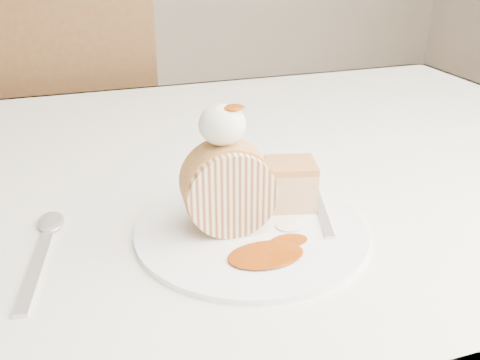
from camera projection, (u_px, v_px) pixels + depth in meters
name	position (u px, v px, depth m)	size (l,w,h in m)	color
table	(204.00, 218.00, 0.82)	(1.40, 0.90, 0.75)	white
chair_far	(61.00, 143.00, 1.37)	(0.49, 0.49, 0.99)	brown
plate	(251.00, 230.00, 0.60)	(0.26, 0.26, 0.01)	white
roulade_slice	(229.00, 188.00, 0.58)	(0.10, 0.10, 0.05)	#FFE9B1
cake_chunk	(290.00, 187.00, 0.64)	(0.06, 0.05, 0.05)	#CC824D
whipped_cream	(222.00, 125.00, 0.56)	(0.05, 0.05, 0.04)	white
caramel_drizzle	(233.00, 102.00, 0.54)	(0.03, 0.02, 0.01)	#843205
caramel_pool	(266.00, 255.00, 0.55)	(0.08, 0.05, 0.00)	#843205
fork	(322.00, 213.00, 0.63)	(0.02, 0.15, 0.00)	silver
spoon	(36.00, 270.00, 0.53)	(0.03, 0.18, 0.00)	silver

